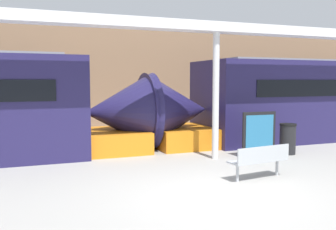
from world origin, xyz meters
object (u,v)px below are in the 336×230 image
at_px(bench_near, 260,159).
at_px(trash_bin, 288,139).
at_px(poster_board, 259,134).
at_px(support_column_near, 216,96).

xyz_separation_m(bench_near, trash_bin, (2.65, 2.32, -0.00)).
relative_size(bench_near, poster_board, 1.14).
relative_size(poster_board, support_column_near, 0.37).
xyz_separation_m(bench_near, poster_board, (1.53, 2.28, 0.21)).
height_order(bench_near, support_column_near, support_column_near).
relative_size(bench_near, support_column_near, 0.42).
xyz_separation_m(trash_bin, support_column_near, (-2.54, 0.17, 1.39)).
xyz_separation_m(bench_near, support_column_near, (0.11, 2.49, 1.39)).
relative_size(bench_near, trash_bin, 1.63).
bearing_deg(bench_near, support_column_near, 80.09).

